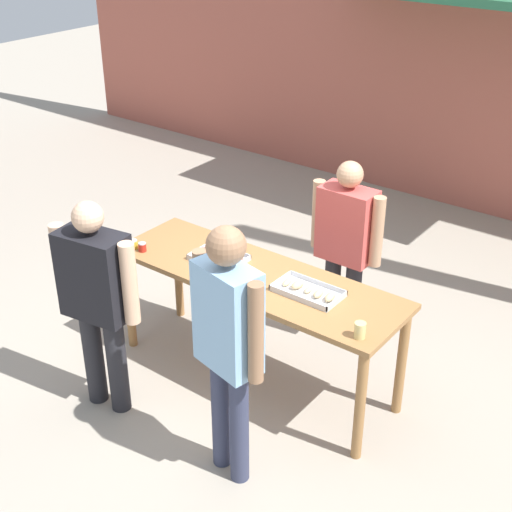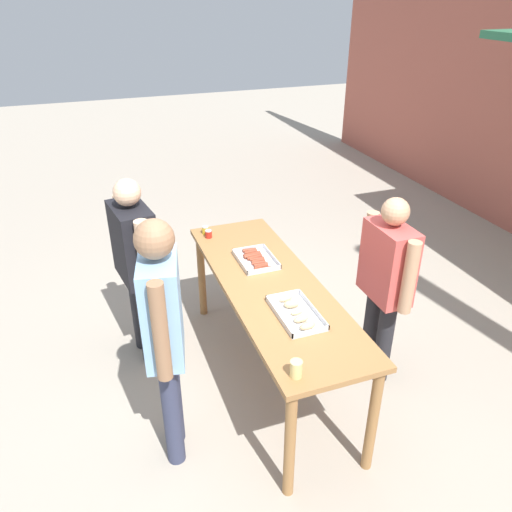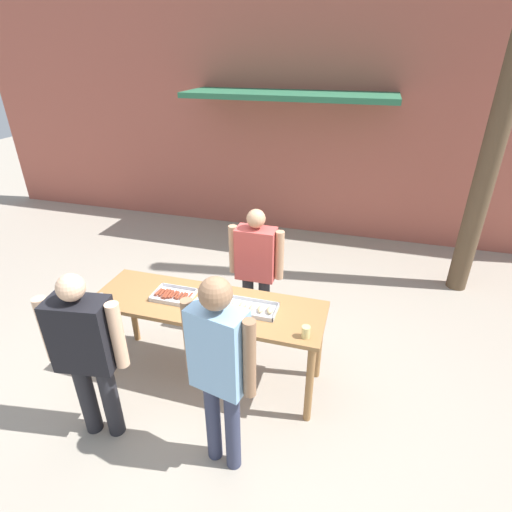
{
  "view_description": "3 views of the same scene",
  "coord_description": "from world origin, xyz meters",
  "px_view_note": "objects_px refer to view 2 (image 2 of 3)",
  "views": [
    {
      "loc": [
        2.67,
        -3.51,
        3.42
      ],
      "look_at": [
        0.0,
        0.0,
        1.05
      ],
      "focal_mm": 50.0,
      "sensor_mm": 36.0,
      "label": 1
    },
    {
      "loc": [
        2.94,
        -1.19,
        2.86
      ],
      "look_at": [
        -0.35,
        0.01,
        0.95
      ],
      "focal_mm": 35.0,
      "sensor_mm": 36.0,
      "label": 2
    },
    {
      "loc": [
        1.32,
        -2.88,
        3.05
      ],
      "look_at": [
        0.24,
        0.84,
        1.01
      ],
      "focal_mm": 28.0,
      "sensor_mm": 36.0,
      "label": 3
    }
  ],
  "objects_px": {
    "food_tray_buns": "(297,313)",
    "person_customer_holding_hotdog": "(136,258)",
    "food_tray_sausages": "(256,260)",
    "beer_cup": "(296,369)",
    "condiment_jar_ketchup": "(209,234)",
    "person_customer_with_cup": "(164,326)",
    "person_server_behind_table": "(386,277)",
    "condiment_jar_mustard": "(205,230)"
  },
  "relations": [
    {
      "from": "condiment_jar_mustard",
      "to": "condiment_jar_ketchup",
      "type": "height_order",
      "value": "same"
    },
    {
      "from": "person_server_behind_table",
      "to": "person_customer_with_cup",
      "type": "bearing_deg",
      "value": -82.29
    },
    {
      "from": "condiment_jar_mustard",
      "to": "beer_cup",
      "type": "height_order",
      "value": "beer_cup"
    },
    {
      "from": "food_tray_sausages",
      "to": "condiment_jar_ketchup",
      "type": "relative_size",
      "value": 5.6
    },
    {
      "from": "person_customer_holding_hotdog",
      "to": "condiment_jar_mustard",
      "type": "bearing_deg",
      "value": -72.25
    },
    {
      "from": "condiment_jar_mustard",
      "to": "person_customer_with_cup",
      "type": "bearing_deg",
      "value": -23.76
    },
    {
      "from": "food_tray_sausages",
      "to": "food_tray_buns",
      "type": "xyz_separation_m",
      "value": [
        0.8,
        0.0,
        0.01
      ]
    },
    {
      "from": "condiment_jar_mustard",
      "to": "beer_cup",
      "type": "xyz_separation_m",
      "value": [
        1.97,
        0.01,
        0.02
      ]
    },
    {
      "from": "food_tray_buns",
      "to": "person_customer_holding_hotdog",
      "type": "relative_size",
      "value": 0.29
    },
    {
      "from": "person_customer_holding_hotdog",
      "to": "food_tray_buns",
      "type": "bearing_deg",
      "value": -149.2
    },
    {
      "from": "condiment_jar_mustard",
      "to": "food_tray_buns",
      "type": "bearing_deg",
      "value": 9.95
    },
    {
      "from": "condiment_jar_ketchup",
      "to": "person_customer_with_cup",
      "type": "distance_m",
      "value": 1.51
    },
    {
      "from": "condiment_jar_ketchup",
      "to": "person_customer_with_cup",
      "type": "xyz_separation_m",
      "value": [
        1.37,
        -0.64,
        0.12
      ]
    },
    {
      "from": "food_tray_sausages",
      "to": "person_customer_with_cup",
      "type": "xyz_separation_m",
      "value": [
        0.82,
        -0.89,
        0.14
      ]
    },
    {
      "from": "food_tray_buns",
      "to": "condiment_jar_mustard",
      "type": "xyz_separation_m",
      "value": [
        -1.43,
        -0.25,
        0.01
      ]
    },
    {
      "from": "food_tray_sausages",
      "to": "beer_cup",
      "type": "relative_size",
      "value": 3.68
    },
    {
      "from": "food_tray_sausages",
      "to": "person_server_behind_table",
      "type": "bearing_deg",
      "value": 54.54
    },
    {
      "from": "condiment_jar_ketchup",
      "to": "person_server_behind_table",
      "type": "xyz_separation_m",
      "value": [
        1.14,
        1.08,
        -0.02
      ]
    },
    {
      "from": "food_tray_sausages",
      "to": "person_customer_holding_hotdog",
      "type": "bearing_deg",
      "value": -108.37
    },
    {
      "from": "beer_cup",
      "to": "person_customer_with_cup",
      "type": "bearing_deg",
      "value": -128.62
    },
    {
      "from": "condiment_jar_ketchup",
      "to": "beer_cup",
      "type": "height_order",
      "value": "beer_cup"
    },
    {
      "from": "condiment_jar_mustard",
      "to": "person_customer_with_cup",
      "type": "height_order",
      "value": "person_customer_with_cup"
    },
    {
      "from": "condiment_jar_mustard",
      "to": "person_server_behind_table",
      "type": "height_order",
      "value": "person_server_behind_table"
    },
    {
      "from": "food_tray_sausages",
      "to": "beer_cup",
      "type": "distance_m",
      "value": 1.36
    },
    {
      "from": "person_customer_with_cup",
      "to": "food_tray_buns",
      "type": "bearing_deg",
      "value": -76.59
    },
    {
      "from": "beer_cup",
      "to": "person_server_behind_table",
      "type": "relative_size",
      "value": 0.07
    },
    {
      "from": "condiment_jar_mustard",
      "to": "person_customer_holding_hotdog",
      "type": "bearing_deg",
      "value": -63.41
    },
    {
      "from": "condiment_jar_mustard",
      "to": "food_tray_sausages",
      "type": "bearing_deg",
      "value": 21.51
    },
    {
      "from": "food_tray_sausages",
      "to": "condiment_jar_ketchup",
      "type": "height_order",
      "value": "condiment_jar_ketchup"
    },
    {
      "from": "food_tray_sausages",
      "to": "beer_cup",
      "type": "height_order",
      "value": "beer_cup"
    },
    {
      "from": "food_tray_buns",
      "to": "person_customer_holding_hotdog",
      "type": "xyz_separation_m",
      "value": [
        -1.1,
        -0.91,
        0.02
      ]
    },
    {
      "from": "food_tray_buns",
      "to": "food_tray_sausages",
      "type": "bearing_deg",
      "value": -179.9
    },
    {
      "from": "condiment_jar_ketchup",
      "to": "person_server_behind_table",
      "type": "relative_size",
      "value": 0.04
    },
    {
      "from": "condiment_jar_mustard",
      "to": "condiment_jar_ketchup",
      "type": "relative_size",
      "value": 1.0
    },
    {
      "from": "food_tray_sausages",
      "to": "person_customer_holding_hotdog",
      "type": "height_order",
      "value": "person_customer_holding_hotdog"
    },
    {
      "from": "person_server_behind_table",
      "to": "condiment_jar_mustard",
      "type": "bearing_deg",
      "value": -138.37
    },
    {
      "from": "beer_cup",
      "to": "food_tray_sausages",
      "type": "bearing_deg",
      "value": 169.68
    },
    {
      "from": "food_tray_buns",
      "to": "condiment_jar_mustard",
      "type": "distance_m",
      "value": 1.45
    },
    {
      "from": "person_server_behind_table",
      "to": "person_customer_with_cup",
      "type": "relative_size",
      "value": 0.89
    },
    {
      "from": "person_server_behind_table",
      "to": "person_customer_with_cup",
      "type": "xyz_separation_m",
      "value": [
        0.23,
        -1.72,
        0.14
      ]
    },
    {
      "from": "food_tray_sausages",
      "to": "condiment_jar_mustard",
      "type": "distance_m",
      "value": 0.68
    },
    {
      "from": "person_server_behind_table",
      "to": "person_customer_with_cup",
      "type": "distance_m",
      "value": 1.74
    }
  ]
}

